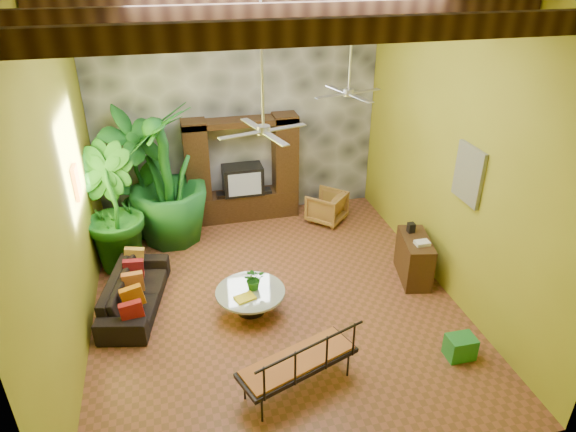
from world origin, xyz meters
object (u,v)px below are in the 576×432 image
object	(u,v)px
coffee_table	(251,298)
side_console	(414,258)
ceiling_fan_front	(263,115)
ceiling_fan_back	(349,80)
tall_plant_a	(138,175)
sofa	(135,292)
tall_plant_c	(167,176)
entertainment_center	(243,177)
green_bin	(460,347)
tall_plant_b	(109,209)
iron_bench	(299,362)
wicker_armchair	(327,207)

from	to	relation	value
coffee_table	side_console	xyz separation A→B (m)	(3.05, 0.24, 0.15)
ceiling_fan_front	ceiling_fan_back	distance (m)	2.41
tall_plant_a	ceiling_fan_back	bearing A→B (deg)	-23.32
tall_plant_a	ceiling_fan_front	bearing A→B (deg)	-59.00
sofa	tall_plant_a	world-z (taller)	tall_plant_a
tall_plant_c	entertainment_center	bearing A→B (deg)	20.74
ceiling_fan_back	green_bin	distance (m)	4.60
entertainment_center	sofa	size ratio (longest dim) A/B	1.19
entertainment_center	green_bin	xyz separation A→B (m)	(2.37, -5.13, -0.79)
entertainment_center	tall_plant_b	distance (m)	2.98
tall_plant_b	side_console	world-z (taller)	tall_plant_b
ceiling_fan_back	tall_plant_c	world-z (taller)	ceiling_fan_back
sofa	tall_plant_c	distance (m)	2.53
ceiling_fan_front	iron_bench	xyz separation A→B (m)	(0.09, -1.67, -2.87)
sofa	iron_bench	bearing A→B (deg)	-125.86
sofa	tall_plant_b	bearing A→B (deg)	26.19
wicker_armchair	side_console	size ratio (longest dim) A/B	0.72
iron_bench	ceiling_fan_back	bearing A→B (deg)	42.19
wicker_armchair	tall_plant_b	world-z (taller)	tall_plant_b
ceiling_fan_front	side_console	size ratio (longest dim) A/B	1.81
entertainment_center	green_bin	distance (m)	5.71
sofa	tall_plant_c	xyz separation A→B (m)	(0.72, 2.16, 1.12)
entertainment_center	ceiling_fan_back	xyz separation A→B (m)	(1.60, -1.94, 2.44)
tall_plant_c	side_console	bearing A→B (deg)	-30.62
ceiling_fan_back	sofa	world-z (taller)	ceiling_fan_back
sofa	tall_plant_c	bearing A→B (deg)	-5.98
tall_plant_b	iron_bench	world-z (taller)	tall_plant_b
ceiling_fan_front	coffee_table	bearing A→B (deg)	138.47
ceiling_fan_front	side_console	bearing A→B (deg)	9.27
entertainment_center	ceiling_fan_back	world-z (taller)	ceiling_fan_back
ceiling_fan_back	ceiling_fan_front	bearing A→B (deg)	-138.37
ceiling_fan_back	iron_bench	size ratio (longest dim) A/B	1.06
wicker_armchair	iron_bench	distance (m)	4.96
ceiling_fan_front	green_bin	distance (m)	4.42
ceiling_fan_back	iron_bench	distance (m)	4.68
tall_plant_c	tall_plant_a	bearing A→B (deg)	153.53
wicker_armchair	iron_bench	bearing A→B (deg)	22.84
tall_plant_c	ceiling_fan_front	bearing A→B (deg)	-64.76
sofa	side_console	world-z (taller)	side_console
sofa	green_bin	distance (m)	5.24
iron_bench	side_console	world-z (taller)	iron_bench
wicker_armchair	tall_plant_a	bearing A→B (deg)	-49.39
wicker_armchair	tall_plant_a	distance (m)	4.01
green_bin	entertainment_center	bearing A→B (deg)	114.81
ceiling_fan_front	green_bin	world-z (taller)	ceiling_fan_front
green_bin	wicker_armchair	bearing A→B (deg)	98.02
ceiling_fan_front	ceiling_fan_back	size ratio (longest dim) A/B	1.00
side_console	green_bin	bearing A→B (deg)	-84.18
tall_plant_a	iron_bench	bearing A→B (deg)	-67.58
tall_plant_c	coffee_table	size ratio (longest dim) A/B	2.46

